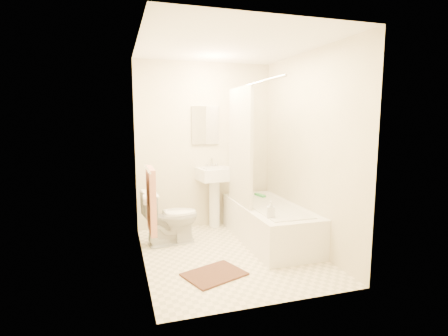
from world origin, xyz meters
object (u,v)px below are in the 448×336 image
object	(u,v)px
bathtub	(269,223)
sink	(215,195)
bath_mat	(214,274)
soap_bottle	(271,209)
toilet	(171,217)

from	to	relation	value
bathtub	sink	bearing A→B (deg)	124.36
bath_mat	soap_bottle	world-z (taller)	soap_bottle
sink	soap_bottle	size ratio (longest dim) A/B	4.98
toilet	bath_mat	world-z (taller)	toilet
soap_bottle	toilet	bearing A→B (deg)	141.92
bathtub	toilet	bearing A→B (deg)	168.03
soap_bottle	sink	bearing A→B (deg)	102.90
toilet	sink	bearing A→B (deg)	-63.29
sink	bathtub	xyz separation A→B (m)	(0.52, -0.76, -0.25)
bathtub	soap_bottle	world-z (taller)	soap_bottle
sink	bathtub	size ratio (longest dim) A/B	0.57
toilet	soap_bottle	bearing A→B (deg)	-135.58
bathtub	soap_bottle	xyz separation A→B (m)	(-0.22, -0.54, 0.33)
toilet	bathtub	world-z (taller)	toilet
sink	bath_mat	size ratio (longest dim) A/B	1.66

